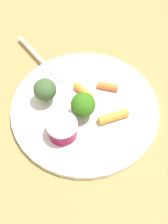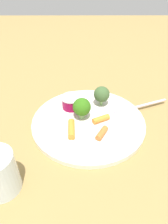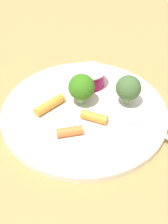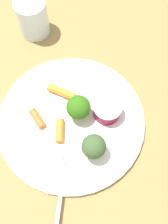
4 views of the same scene
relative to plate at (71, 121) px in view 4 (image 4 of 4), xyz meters
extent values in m
plane|color=olive|center=(0.00, 0.00, -0.01)|extent=(2.40, 2.40, 0.00)
cylinder|color=silver|center=(0.00, 0.00, 0.00)|extent=(0.29, 0.29, 0.01)
cylinder|color=maroon|center=(0.05, 0.04, 0.02)|extent=(0.05, 0.05, 0.03)
cylinder|color=silver|center=(0.05, 0.04, 0.04)|extent=(0.06, 0.06, 0.00)
cylinder|color=#89BA68|center=(0.07, -0.04, 0.01)|extent=(0.01, 0.01, 0.02)
sphere|color=#3C592E|center=(0.07, -0.04, 0.04)|extent=(0.04, 0.04, 0.04)
cylinder|color=#7DAC72|center=(0.01, 0.02, 0.01)|extent=(0.01, 0.01, 0.02)
sphere|color=#316816|center=(0.01, 0.02, 0.04)|extent=(0.05, 0.05, 0.05)
cylinder|color=orange|center=(-0.06, -0.03, 0.01)|extent=(0.04, 0.03, 0.01)
cylinder|color=orange|center=(-0.04, 0.04, 0.01)|extent=(0.06, 0.02, 0.02)
cylinder|color=orange|center=(-0.01, -0.03, 0.01)|extent=(0.03, 0.05, 0.01)
cube|color=#C3B1C4|center=(0.06, -0.16, 0.01)|extent=(0.06, 0.13, 0.00)
cube|color=#C3B1C4|center=(0.03, -0.08, 0.01)|extent=(0.01, 0.03, 0.00)
cube|color=#C3B1C4|center=(0.03, -0.08, 0.01)|extent=(0.01, 0.03, 0.00)
cube|color=#C3B1C4|center=(0.03, -0.08, 0.01)|extent=(0.01, 0.03, 0.00)
cube|color=#C3B1C4|center=(0.04, -0.08, 0.01)|extent=(0.01, 0.03, 0.00)
cylinder|color=silver|center=(-0.18, 0.16, 0.04)|extent=(0.07, 0.07, 0.08)
camera|label=1|loc=(0.09, 0.31, 0.49)|focal=48.75mm
camera|label=2|loc=(-0.39, 0.01, 0.33)|focal=32.20mm
camera|label=3|loc=(-0.26, -0.29, 0.36)|focal=49.06mm
camera|label=4|loc=(0.12, -0.17, 0.50)|focal=44.63mm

